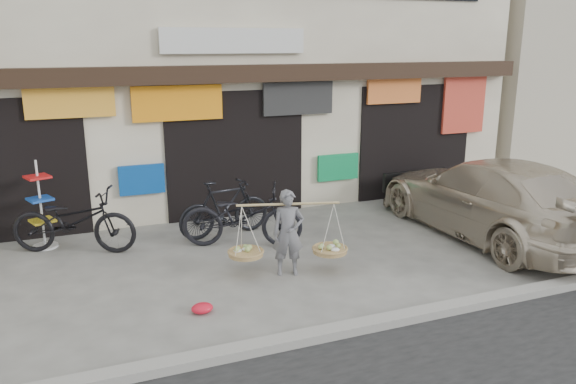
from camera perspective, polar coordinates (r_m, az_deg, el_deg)
name	(u,v)px	position (r m, az deg, el deg)	size (l,w,h in m)	color
ground	(299,274)	(9.27, 1.10, -8.36)	(70.00, 70.00, 0.00)	gray
kerb	(357,327)	(7.62, 7.06, -13.43)	(70.00, 0.25, 0.12)	gray
shophouse_block	(201,51)	(14.64, -8.85, 13.93)	(14.00, 6.32, 7.00)	beige
street_vendor	(288,237)	(9.06, 0.02, -4.56)	(1.88, 0.93, 1.41)	slate
bike_0	(74,221)	(10.73, -20.95, -2.76)	(0.78, 2.24, 1.18)	black
bike_1	(224,208)	(10.96, -6.48, -1.62)	(0.53, 1.86, 1.12)	black
bike_2	(242,216)	(10.35, -4.68, -2.44)	(0.77, 2.22, 1.17)	black
suv	(491,197)	(11.55, 19.91, -0.52)	(2.23, 5.31, 1.53)	beige
display_rack	(42,213)	(11.17, -23.75, -1.96)	(0.51, 0.51, 1.65)	silver
red_bag	(202,308)	(8.11, -8.71, -11.59)	(0.31, 0.25, 0.14)	red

